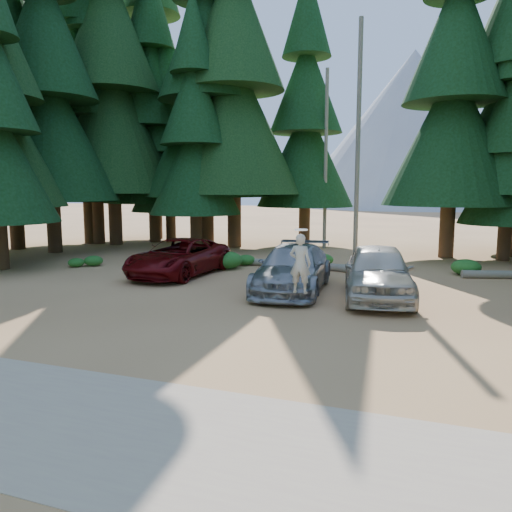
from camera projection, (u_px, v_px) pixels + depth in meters
The scene contains 18 objects.
ground at pixel (243, 317), 13.45m from camera, with size 160.00×160.00×0.00m, color #9C6C42.
gravel_strip at pixel (83, 422), 7.39m from camera, with size 26.00×3.50×0.01m, color tan.
forest_belt_north at pixel (342, 251), 27.43m from camera, with size 36.00×7.00×22.00m, color black, non-canonical shape.
snag_front at pixel (358, 138), 25.88m from camera, with size 0.24×0.24×12.00m, color slate.
snag_back at pixel (326, 160), 28.09m from camera, with size 0.20×0.20×10.00m, color slate.
mountain_peak at pixel (398, 139), 94.83m from camera, with size 48.00×50.00×28.00m.
red_pickup at pixel (179, 257), 19.74m from camera, with size 2.41×5.23×1.45m, color #5C070A.
silver_minivan_center at pixel (293, 269), 16.72m from camera, with size 2.14×5.27×1.53m, color #919398.
silver_minivan_right at pixel (378, 272), 15.54m from camera, with size 2.02×5.02×1.71m, color beige.
frisbee_player at pixel (300, 263), 13.69m from camera, with size 0.61×0.43×1.77m.
log_left at pixel (296, 265), 21.54m from camera, with size 0.31×0.31×4.33m, color slate.
log_mid at pixel (353, 270), 20.18m from camera, with size 0.28×0.28×3.37m, color slate.
shrub_far_left at pixel (93, 261), 22.21m from camera, with size 0.83×0.83×0.45m, color #1C5B1B.
shrub_left at pixel (246, 260), 22.41m from camera, with size 0.85×0.85×0.47m, color #1C5B1B.
shrub_center_left at pixel (227, 260), 21.40m from camera, with size 1.36×1.36×0.75m, color #1C5B1B.
shrub_center_right at pixel (323, 260), 22.37m from camera, with size 0.94×0.94×0.52m, color #1C5B1B.
shrub_right at pixel (466, 267), 19.86m from camera, with size 1.15×1.15×0.63m, color #1C5B1B.
shrub_edge_west at pixel (76, 263), 21.91m from camera, with size 0.71×0.71×0.39m, color #1C5B1B.
Camera 1 is at (4.79, -12.20, 3.45)m, focal length 35.00 mm.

